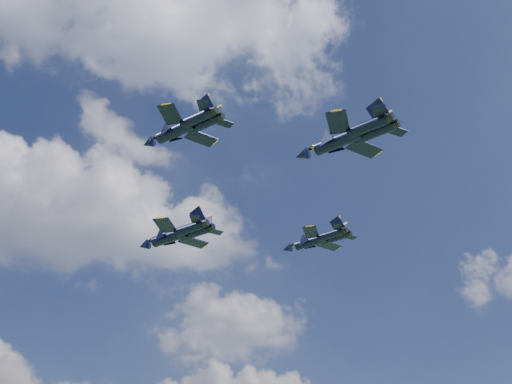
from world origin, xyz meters
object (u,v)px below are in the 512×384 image
at_px(jet_left, 173,132).
at_px(jet_lead, 168,237).
at_px(jet_right, 309,242).
at_px(jet_slot, 335,142).

bearing_deg(jet_left, jet_lead, 42.34).
bearing_deg(jet_left, jet_right, -2.48).
bearing_deg(jet_right, jet_lead, 128.46).
xyz_separation_m(jet_lead, jet_right, (26.14, -2.94, -0.06)).
bearing_deg(jet_lead, jet_left, -138.44).
height_order(jet_right, jet_slot, jet_slot).
relative_size(jet_left, jet_slot, 0.85).
distance_m(jet_lead, jet_right, 26.30).
xyz_separation_m(jet_lead, jet_slot, (23.29, -30.53, 3.07)).
distance_m(jet_lead, jet_slot, 38.52).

